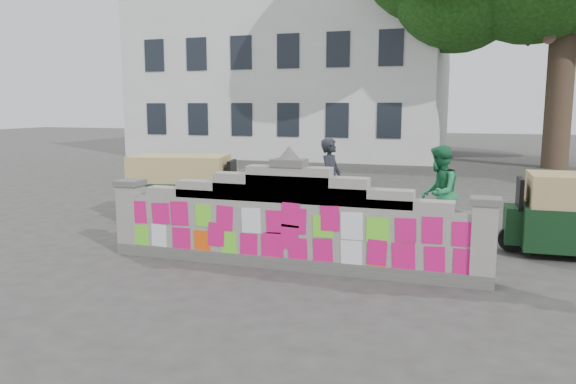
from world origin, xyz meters
name	(u,v)px	position (x,y,z in m)	size (l,w,h in m)	color
ground	(289,267)	(0.00, 0.00, 0.00)	(100.00, 100.00, 0.00)	#383533
parapet_wall	(289,223)	(0.00, -0.01, 0.75)	(6.48, 0.44, 2.01)	#4C4C49
building	(297,82)	(-7.00, 21.98, 4.01)	(16.00, 10.00, 8.90)	silver
cyclist_bike	(330,208)	(-0.02, 2.78, 0.51)	(0.68, 1.95, 1.02)	black
cyclist_rider	(330,192)	(-0.02, 2.78, 0.87)	(0.63, 0.42, 1.73)	black
pedestrian	(439,193)	(2.18, 2.77, 0.94)	(0.92, 0.72, 1.89)	#217A46
rickshaw_left	(183,187)	(-3.57, 2.89, 0.79)	(2.83, 1.75, 1.52)	#10321C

